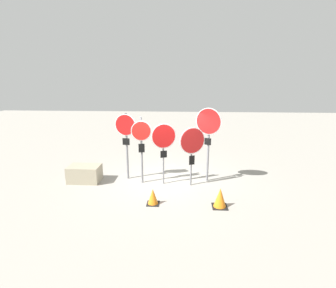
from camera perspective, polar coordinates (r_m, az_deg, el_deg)
name	(u,v)px	position (r m, az deg, el deg)	size (l,w,h in m)	color
ground_plane	(167,182)	(9.68, -0.25, -8.32)	(40.00, 40.00, 0.00)	gray
stop_sign_0	(126,133)	(9.61, -9.15, 2.37)	(0.78, 0.20, 2.49)	slate
stop_sign_1	(141,139)	(9.17, -5.82, 1.17)	(0.70, 0.18, 2.41)	slate
stop_sign_2	(164,140)	(9.02, -0.96, 0.89)	(0.83, 0.31, 2.21)	slate
stop_sign_3	(192,144)	(8.96, 5.29, -0.09)	(0.86, 0.40, 2.10)	slate
stop_sign_4	(208,130)	(9.34, 8.78, 3.07)	(0.85, 0.44, 2.71)	slate
traffic_cone_0	(153,197)	(8.06, -3.31, -11.36)	(0.37, 0.37, 0.49)	black
traffic_cone_1	(220,198)	(8.01, 11.27, -11.41)	(0.45, 0.45, 0.59)	black
storage_crate	(85,174)	(10.13, -17.69, -6.16)	(1.13, 0.74, 0.60)	#9E937A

